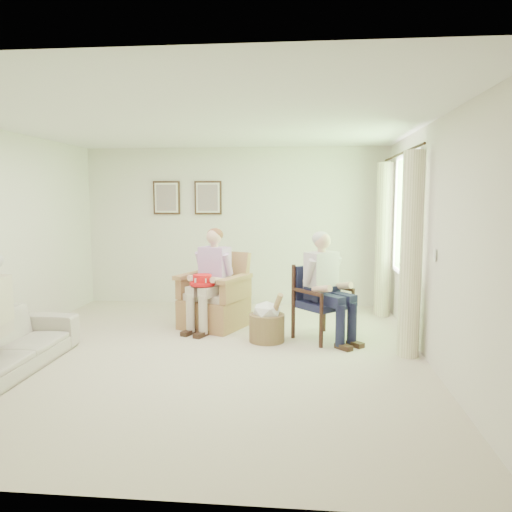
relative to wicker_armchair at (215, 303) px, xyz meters
name	(u,v)px	position (x,y,z in m)	size (l,w,h in m)	color
floor	(203,354)	(0.09, -1.25, -0.33)	(5.50, 5.50, 0.00)	beige
back_wall	(235,227)	(0.09, 1.50, 0.97)	(5.00, 0.04, 2.60)	silver
front_wall	(104,285)	(0.09, -4.00, 0.97)	(5.00, 0.04, 2.60)	silver
right_wall	(432,244)	(2.59, -1.25, 0.97)	(0.04, 5.50, 2.60)	silver
ceiling	(200,122)	(0.09, -1.25, 2.27)	(5.00, 5.50, 0.02)	white
window	(407,213)	(2.55, -0.05, 1.26)	(0.13, 2.50, 1.63)	#2D6B23
curtain_left	(411,255)	(2.42, -1.03, 0.82)	(0.34, 0.34, 2.30)	#F0E8BC
curtain_right	(383,240)	(2.42, 0.93, 0.82)	(0.34, 0.34, 2.30)	#F0E8BC
framed_print_left	(167,198)	(-1.06, 1.46, 1.45)	(0.45, 0.05, 0.55)	#382114
framed_print_right	(208,198)	(-0.36, 1.46, 1.45)	(0.45, 0.05, 0.55)	#382114
wicker_armchair	(215,303)	(0.00, 0.00, 0.00)	(0.80, 0.80, 1.03)	tan
wood_armchair	(323,299)	(1.47, -0.40, 0.18)	(0.60, 0.56, 0.92)	black
sofa	(1,345)	(-1.86, -2.01, -0.04)	(0.77, 1.96, 0.57)	beige
person_wicker	(212,272)	(0.00, -0.14, 0.46)	(0.40, 0.63, 1.35)	beige
person_dark	(324,279)	(1.47, -0.55, 0.45)	(0.40, 0.62, 1.34)	#171934
red_hat	(202,281)	(-0.10, -0.32, 0.37)	(0.33, 0.33, 0.14)	red
hatbox	(267,321)	(0.78, -0.65, -0.07)	(0.54, 0.54, 0.65)	tan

